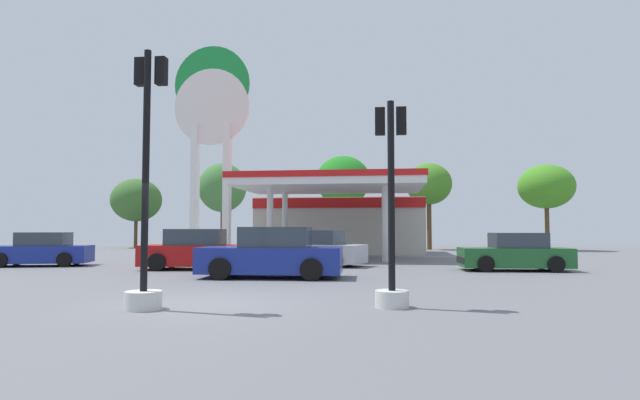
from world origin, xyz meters
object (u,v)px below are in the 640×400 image
traffic_signal_1 (392,232)px  tree_1 (222,188)px  car_1 (41,251)px  car_0 (315,250)px  car_4 (272,255)px  tree_4 (546,187)px  car_3 (199,251)px  traffic_signal_0 (146,219)px  station_pole_sign (212,120)px  tree_0 (136,200)px  car_2 (515,253)px  tree_2 (343,181)px  tree_3 (429,184)px

traffic_signal_1 → tree_1: size_ratio=0.62×
car_1 → traffic_signal_1: 17.80m
car_0 → tree_1: tree_1 is taller
car_4 → tree_4: tree_4 is taller
car_3 → car_1: bearing=173.1°
car_0 → traffic_signal_0: bearing=-98.0°
station_pole_sign → tree_1: 10.31m
tree_1 → tree_0: bearing=164.6°
car_1 → tree_4: size_ratio=0.68×
traffic_signal_0 → tree_1: bearing=105.1°
car_2 → car_3: 12.19m
tree_4 → traffic_signal_0: bearing=-118.7°
car_1 → tree_0: size_ratio=0.74×
tree_2 → tree_4: tree_2 is taller
traffic_signal_0 → tree_2: (1.48, 30.25, 3.53)m
tree_0 → tree_1: (8.29, -2.29, 0.81)m
car_2 → car_4: size_ratio=0.87×
car_0 → tree_2: (-0.26, 17.93, 4.63)m
car_1 → car_4: size_ratio=0.92×
traffic_signal_1 → tree_3: tree_3 is taller
tree_2 → tree_0: bearing=174.5°
traffic_signal_1 → car_0: bearing=105.4°
tree_0 → tree_1: bearing=-15.4°
station_pole_sign → car_0: 13.15m
car_4 → traffic_signal_0: (-1.07, -6.81, 1.05)m
traffic_signal_0 → car_3: bearing=104.4°
car_3 → car_0: bearing=29.6°
car_3 → tree_4: bearing=46.8°
station_pole_sign → car_3: size_ratio=2.78×
car_4 → traffic_signal_0: 6.97m
station_pole_sign → car_3: bearing=-73.1°
car_1 → car_4: car_4 is taller
tree_0 → tree_1: tree_1 is taller
tree_0 → tree_2: tree_2 is taller
tree_1 → tree_4: bearing=1.1°
car_0 → traffic_signal_0: 12.49m
tree_0 → tree_3: size_ratio=0.88×
car_1 → car_3: bearing=-6.9°
station_pole_sign → car_1: 12.77m
car_4 → tree_4: (15.45, 23.33, 3.94)m
car_3 → tree_1: bearing=105.5°
car_0 → tree_3: bearing=71.2°
car_0 → traffic_signal_1: traffic_signal_1 is taller
tree_1 → tree_2: tree_2 is taller
car_0 → car_2: (7.88, -1.56, -0.04)m
car_0 → tree_2: size_ratio=0.63×
car_1 → car_3: (7.36, -0.90, 0.06)m
station_pole_sign → tree_4: station_pole_sign is taller
car_0 → car_3: (-4.28, -2.43, 0.03)m
tree_1 → tree_3: (16.08, 1.20, 0.18)m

